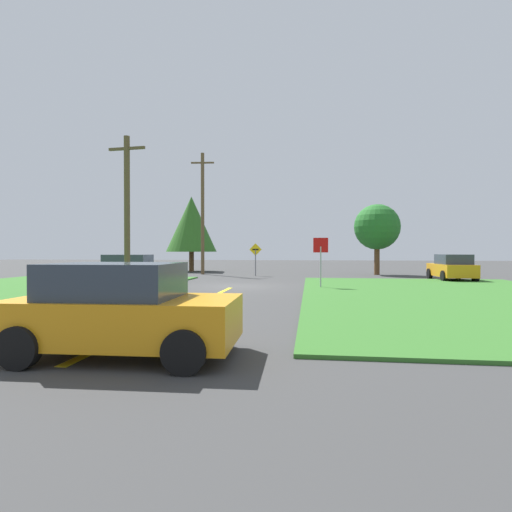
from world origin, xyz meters
TOP-DOWN VIEW (x-y plane):
  - ground_plane at (0.00, 0.00)m, footprint 120.00×120.00m
  - grass_verge_right at (9.62, -4.00)m, footprint 12.00×20.00m
  - grass_verge_left at (-9.62, -4.00)m, footprint 12.00×20.00m
  - lane_stripe_center at (0.00, -8.00)m, footprint 0.20×14.00m
  - stop_sign at (4.41, -0.78)m, footprint 0.72×0.07m
  - car_on_crossroad at (12.58, 5.69)m, footprint 2.04×4.06m
  - car_behind_on_main_road at (0.68, -14.23)m, footprint 3.90×2.17m
  - parked_car_near_building at (-6.21, 1.53)m, footprint 4.54×2.04m
  - utility_pole_near at (-4.47, -2.97)m, footprint 1.80×0.29m
  - utility_pole_mid at (-4.44, 10.34)m, footprint 1.80×0.27m
  - direction_sign at (-0.06, 8.81)m, footprint 0.91×0.09m
  - oak_tree_left at (9.00, 11.47)m, footprint 3.48×3.48m
  - pine_tree_center at (-6.59, 14.57)m, footprint 4.48×4.48m

SIDE VIEW (x-z plane):
  - ground_plane at x=0.00m, z-range 0.00..0.00m
  - lane_stripe_center at x=0.00m, z-range 0.00..0.01m
  - grass_verge_right at x=9.62m, z-range 0.00..0.08m
  - grass_verge_left at x=-9.62m, z-range 0.00..0.08m
  - car_on_crossroad at x=12.58m, z-range -0.01..1.61m
  - car_behind_on_main_road at x=0.68m, z-range -0.01..1.61m
  - parked_car_near_building at x=-6.21m, z-range 0.00..1.62m
  - direction_sign at x=-0.06m, z-range 0.29..2.68m
  - stop_sign at x=4.41m, z-range 0.49..2.97m
  - oak_tree_left at x=9.00m, z-range 0.95..6.36m
  - utility_pole_near at x=-4.47m, z-range 0.14..7.26m
  - pine_tree_center at x=-6.59m, z-range 0.87..7.56m
  - utility_pole_mid at x=-4.44m, z-range 0.14..9.63m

